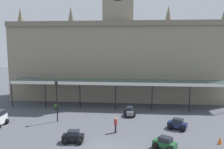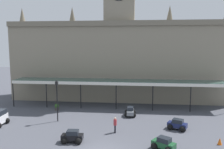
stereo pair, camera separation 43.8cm
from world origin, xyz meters
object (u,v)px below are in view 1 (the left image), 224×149
(car_grey_sedan, at_px, (130,112))
(victorian_lamppost, at_px, (57,96))
(car_black_sedan, at_px, (73,137))
(car_navy_sedan, at_px, (177,125))
(pedestrian_near_entrance, at_px, (116,124))
(planter_forecourt_centre, at_px, (56,107))
(car_green_sedan, at_px, (165,144))
(traffic_cone, at_px, (220,140))

(car_grey_sedan, height_order, victorian_lamppost, victorian_lamppost)
(car_black_sedan, relative_size, car_navy_sedan, 0.94)
(car_grey_sedan, relative_size, victorian_lamppost, 0.41)
(car_navy_sedan, bearing_deg, pedestrian_near_entrance, -166.45)
(victorian_lamppost, bearing_deg, pedestrian_near_entrance, -21.79)
(car_black_sedan, bearing_deg, planter_forecourt_centre, 116.52)
(car_black_sedan, distance_m, victorian_lamppost, 7.23)
(planter_forecourt_centre, bearing_deg, car_green_sedan, -39.08)
(car_green_sedan, relative_size, traffic_cone, 3.39)
(victorian_lamppost, bearing_deg, car_green_sedan, -28.66)
(car_black_sedan, xyz_separation_m, planter_forecourt_centre, (-5.16, 10.34, -0.01))
(car_green_sedan, bearing_deg, pedestrian_near_entrance, 142.20)
(victorian_lamppost, distance_m, planter_forecourt_centre, 5.55)
(pedestrian_near_entrance, xyz_separation_m, traffic_cone, (10.04, -1.92, -0.58))
(car_green_sedan, distance_m, car_grey_sedan, 10.17)
(car_grey_sedan, bearing_deg, traffic_cone, -42.64)
(planter_forecourt_centre, bearing_deg, pedestrian_near_entrance, -39.72)
(car_green_sedan, height_order, car_grey_sedan, same)
(car_grey_sedan, bearing_deg, pedestrian_near_entrance, -103.36)
(victorian_lamppost, relative_size, traffic_cone, 7.64)
(car_navy_sedan, xyz_separation_m, victorian_lamppost, (-14.03, 1.30, 2.64))
(car_green_sedan, bearing_deg, victorian_lamppost, 151.34)
(pedestrian_near_entrance, distance_m, victorian_lamppost, 8.17)
(victorian_lamppost, bearing_deg, car_navy_sedan, -5.28)
(car_black_sedan, relative_size, traffic_cone, 3.16)
(car_green_sedan, relative_size, car_grey_sedan, 1.09)
(pedestrian_near_entrance, bearing_deg, car_grey_sedan, 76.64)
(car_green_sedan, xyz_separation_m, victorian_lamppost, (-11.97, 6.54, 2.64))
(car_black_sedan, bearing_deg, victorian_lamppost, 120.89)
(car_navy_sedan, height_order, pedestrian_near_entrance, pedestrian_near_entrance)
(car_black_sedan, relative_size, victorian_lamppost, 0.41)
(car_black_sedan, bearing_deg, car_grey_sedan, 59.28)
(car_green_sedan, distance_m, victorian_lamppost, 13.90)
(car_black_sedan, xyz_separation_m, pedestrian_near_entrance, (3.84, 2.86, 0.41))
(car_grey_sedan, bearing_deg, planter_forecourt_centre, 171.97)
(car_navy_sedan, distance_m, traffic_cone, 4.85)
(traffic_cone, bearing_deg, car_navy_sedan, 133.04)
(car_black_sedan, distance_m, planter_forecourt_centre, 11.55)
(car_grey_sedan, height_order, planter_forecourt_centre, car_grey_sedan)
(traffic_cone, bearing_deg, planter_forecourt_centre, 153.72)
(car_black_sedan, xyz_separation_m, traffic_cone, (13.88, 0.94, -0.17))
(traffic_cone, bearing_deg, car_green_sedan, -162.33)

